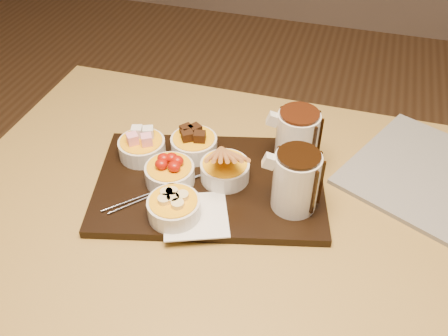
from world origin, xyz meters
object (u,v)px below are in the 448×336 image
(dining_table, at_px, (245,239))
(pitcher_dark_chocolate, at_px, (296,182))
(serving_board, at_px, (210,184))
(pitcher_milk_chocolate, at_px, (297,139))
(bowl_strawberries, at_px, (170,174))

(dining_table, height_order, pitcher_dark_chocolate, pitcher_dark_chocolate)
(pitcher_dark_chocolate, bearing_deg, serving_board, 160.02)
(pitcher_milk_chocolate, bearing_deg, bowl_strawberries, -163.61)
(dining_table, bearing_deg, pitcher_milk_chocolate, 64.85)
(dining_table, xyz_separation_m, pitcher_milk_chocolate, (0.07, 0.14, 0.18))
(pitcher_dark_chocolate, bearing_deg, pitcher_milk_chocolate, 85.60)
(dining_table, height_order, serving_board, serving_board)
(bowl_strawberries, relative_size, pitcher_milk_chocolate, 0.84)
(dining_table, bearing_deg, pitcher_dark_chocolate, 8.49)
(bowl_strawberries, bearing_deg, pitcher_dark_chocolate, 1.40)
(bowl_strawberries, height_order, pitcher_milk_chocolate, pitcher_milk_chocolate)
(serving_board, xyz_separation_m, pitcher_dark_chocolate, (0.17, -0.02, 0.07))
(dining_table, relative_size, serving_board, 2.61)
(serving_board, bearing_deg, pitcher_dark_chocolate, -19.98)
(dining_table, xyz_separation_m, serving_board, (-0.09, 0.03, 0.11))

